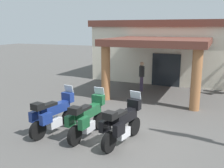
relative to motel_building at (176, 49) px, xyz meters
name	(u,v)px	position (x,y,z in m)	size (l,w,h in m)	color
ground_plane	(121,137)	(-0.08, -11.88, -2.15)	(80.00, 80.00, 0.00)	#514F4C
motel_building	(176,49)	(0.00, 0.00, 0.00)	(11.32, 12.15, 4.21)	silver
motorcycle_blue	(53,114)	(-2.49, -12.35, -1.45)	(0.88, 2.20, 1.61)	black
motorcycle_green	(87,118)	(-1.19, -12.24, -1.45)	(0.74, 2.21, 1.61)	black
motorcycle_black	(122,123)	(0.11, -12.28, -1.45)	(0.93, 2.19, 1.61)	black
pedestrian	(142,74)	(-1.19, -5.15, -1.12)	(0.34, 0.45, 1.76)	#3F334C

